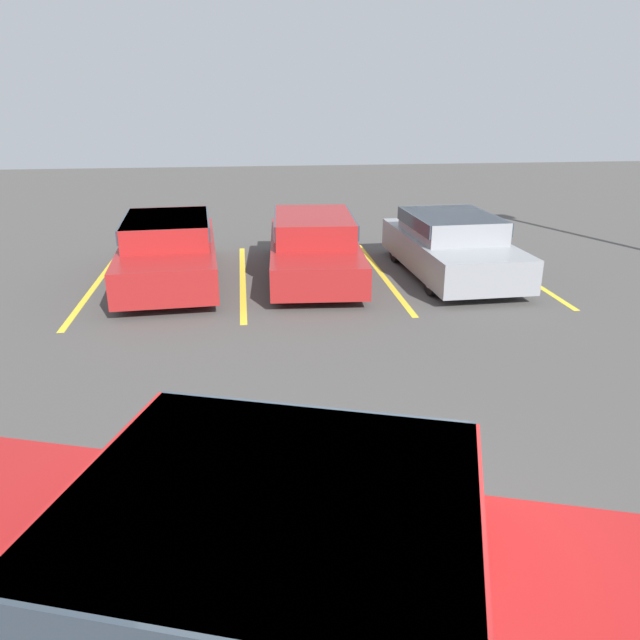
{
  "coord_description": "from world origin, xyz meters",
  "views": [
    {
      "loc": [
        -0.6,
        -3.36,
        3.6
      ],
      "look_at": [
        0.27,
        3.71,
        1.0
      ],
      "focal_mm": 35.0,
      "sensor_mm": 36.0,
      "label": 1
    }
  ],
  "objects": [
    {
      "name": "parked_sedan_c",
      "position": [
        3.63,
        8.85,
        0.67
      ],
      "size": [
        1.97,
        4.34,
        1.27
      ],
      "rotation": [
        0.0,
        0.0,
        -1.53
      ],
      "color": "gray",
      "rests_on": "ground_plane"
    },
    {
      "name": "parked_sedan_a",
      "position": [
        -2.13,
        9.16,
        0.68
      ],
      "size": [
        2.12,
        4.77,
        1.28
      ],
      "rotation": [
        0.0,
        0.0,
        -1.51
      ],
      "color": "maroon",
      "rests_on": "ground_plane"
    },
    {
      "name": "stall_stripe_b",
      "position": [
        -0.67,
        9.04,
        0.0
      ],
      "size": [
        0.12,
        5.41,
        0.01
      ],
      "primitive_type": "cube",
      "color": "yellow",
      "rests_on": "ground_plane"
    },
    {
      "name": "parked_sedan_b",
      "position": [
        0.81,
        9.23,
        0.67
      ],
      "size": [
        2.04,
        4.83,
        1.25
      ],
      "rotation": [
        0.0,
        0.0,
        -1.63
      ],
      "color": "maroon",
      "rests_on": "ground_plane"
    },
    {
      "name": "stall_stripe_d",
      "position": [
        5.15,
        9.04,
        0.0
      ],
      "size": [
        0.12,
        5.41,
        0.01
      ],
      "primitive_type": "cube",
      "color": "yellow",
      "rests_on": "ground_plane"
    },
    {
      "name": "ground_plane",
      "position": [
        0.0,
        0.0,
        0.0
      ],
      "size": [
        60.0,
        60.0,
        0.0
      ],
      "primitive_type": "plane",
      "color": "#4C4947"
    },
    {
      "name": "stall_stripe_c",
      "position": [
        2.24,
        9.04,
        0.0
      ],
      "size": [
        0.12,
        5.41,
        0.01
      ],
      "primitive_type": "cube",
      "color": "yellow",
      "rests_on": "ground_plane"
    },
    {
      "name": "pickup_truck",
      "position": [
        -0.22,
        -0.8,
        0.86
      ],
      "size": [
        6.15,
        3.75,
        1.72
      ],
      "rotation": [
        0.0,
        0.0,
        -0.33
      ],
      "color": "#A51919",
      "rests_on": "ground_plane"
    },
    {
      "name": "stall_stripe_a",
      "position": [
        -3.59,
        9.04,
        0.0
      ],
      "size": [
        0.12,
        5.41,
        0.01
      ],
      "primitive_type": "cube",
      "color": "yellow",
      "rests_on": "ground_plane"
    }
  ]
}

